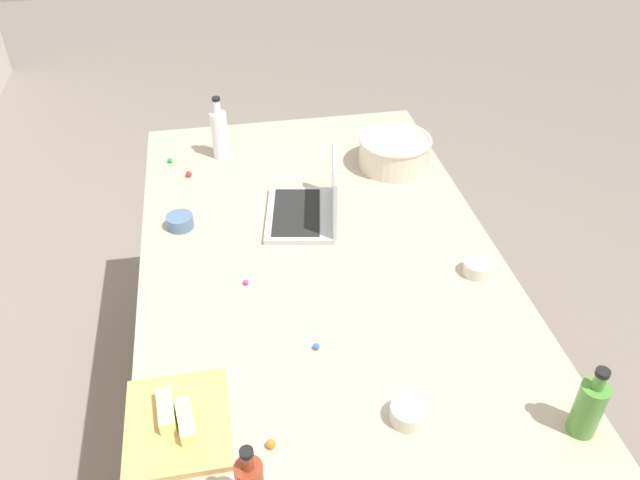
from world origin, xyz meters
The scene contains 18 objects.
ground_plane centered at (0.00, 0.00, 0.00)m, with size 12.00×12.00×0.00m, color slate.
island_counter centered at (0.00, 0.00, 0.45)m, with size 1.82×1.10×0.90m.
laptop centered at (0.20, -0.01, 0.95)m, with size 0.34×0.28×0.22m.
mixing_bowl_large centered at (0.47, -0.37, 0.96)m, with size 0.27×0.27×0.12m.
bottle_vinegar centered at (0.66, 0.27, 1.00)m, with size 0.06×0.06×0.24m.
bottle_olive centered at (-0.74, -0.47, 0.98)m, with size 0.06×0.06×0.20m.
cutting_board centered at (-0.57, 0.44, 0.91)m, with size 0.28×0.24×0.02m, color tan.
butter_stick_left centered at (-0.59, 0.42, 0.94)m, with size 0.11×0.04×0.04m, color #F4E58C.
butter_stick_right centered at (-0.55, 0.46, 0.94)m, with size 0.11×0.04×0.04m, color #F4E58C.
ramekin_small centered at (0.22, 0.43, 0.92)m, with size 0.09×0.09×0.04m, color slate.
ramekin_medium centered at (-0.18, -0.44, 0.92)m, with size 0.08×0.08×0.04m, color beige.
ramekin_wide centered at (-0.65, -0.09, 0.92)m, with size 0.09×0.09×0.04m, color beige.
candy_0 centered at (-0.66, 0.23, 0.91)m, with size 0.02×0.02×0.02m, color orange.
candy_1 centered at (-0.11, 0.24, 0.91)m, with size 0.02×0.02×0.02m, color #CC3399.
candy_2 centered at (0.42, -0.45, 0.91)m, with size 0.02×0.02×0.02m, color blue.
candy_3 centered at (-0.39, 0.08, 0.91)m, with size 0.02×0.02×0.02m, color blue.
candy_4 centered at (0.53, 0.39, 0.91)m, with size 0.02×0.02×0.02m, color red.
candy_5 centered at (0.64, 0.46, 0.91)m, with size 0.02×0.02×0.02m, color green.
Camera 1 is at (-1.51, 0.28, 2.13)m, focal length 35.42 mm.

